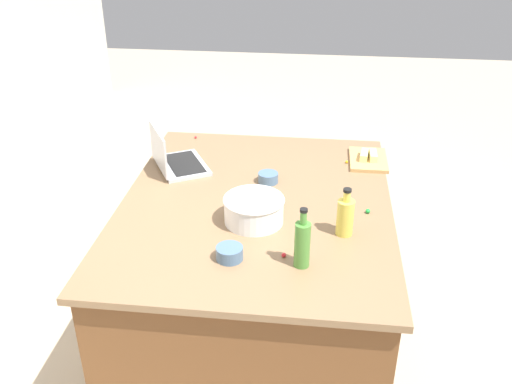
{
  "coord_description": "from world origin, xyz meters",
  "views": [
    {
      "loc": [
        -2.23,
        -0.27,
        2.16
      ],
      "look_at": [
        0.0,
        0.0,
        0.95
      ],
      "focal_mm": 40.09,
      "sensor_mm": 36.0,
      "label": 1
    }
  ],
  "objects_px": {
    "bottle_olive": "(302,243)",
    "ramekin_medium": "(268,178)",
    "laptop": "(175,160)",
    "mixing_bowl_large": "(254,209)",
    "bottle_oil": "(345,216)",
    "ramekin_small": "(230,253)",
    "cutting_board": "(368,160)",
    "butter_stick_right": "(364,155)",
    "butter_stick_left": "(373,155)"
  },
  "relations": [
    {
      "from": "bottle_olive",
      "to": "ramekin_medium",
      "type": "xyz_separation_m",
      "value": [
        0.66,
        0.19,
        -0.07
      ]
    },
    {
      "from": "laptop",
      "to": "mixing_bowl_large",
      "type": "relative_size",
      "value": 1.45
    },
    {
      "from": "bottle_oil",
      "to": "ramekin_small",
      "type": "distance_m",
      "value": 0.5
    },
    {
      "from": "cutting_board",
      "to": "mixing_bowl_large",
      "type": "bearing_deg",
      "value": 142.27
    },
    {
      "from": "bottle_oil",
      "to": "ramekin_small",
      "type": "xyz_separation_m",
      "value": [
        -0.23,
        0.44,
        -0.06
      ]
    },
    {
      "from": "ramekin_small",
      "to": "mixing_bowl_large",
      "type": "bearing_deg",
      "value": -11.75
    },
    {
      "from": "laptop",
      "to": "mixing_bowl_large",
      "type": "bearing_deg",
      "value": -135.57
    },
    {
      "from": "butter_stick_right",
      "to": "butter_stick_left",
      "type": "bearing_deg",
      "value": -87.3
    },
    {
      "from": "bottle_oil",
      "to": "cutting_board",
      "type": "bearing_deg",
      "value": -10.78
    },
    {
      "from": "bottle_olive",
      "to": "bottle_oil",
      "type": "height_order",
      "value": "bottle_olive"
    },
    {
      "from": "bottle_olive",
      "to": "laptop",
      "type": "bearing_deg",
      "value": 41.59
    },
    {
      "from": "bottle_olive",
      "to": "cutting_board",
      "type": "distance_m",
      "value": 1.01
    },
    {
      "from": "laptop",
      "to": "ramekin_small",
      "type": "relative_size",
      "value": 3.63
    },
    {
      "from": "bottle_oil",
      "to": "ramekin_medium",
      "type": "bearing_deg",
      "value": 40.02
    },
    {
      "from": "bottle_oil",
      "to": "bottle_olive",
      "type": "bearing_deg",
      "value": 145.91
    },
    {
      "from": "ramekin_small",
      "to": "bottle_olive",
      "type": "bearing_deg",
      "value": -91.81
    },
    {
      "from": "bottle_olive",
      "to": "butter_stick_left",
      "type": "xyz_separation_m",
      "value": [
        0.96,
        -0.32,
        -0.06
      ]
    },
    {
      "from": "ramekin_medium",
      "to": "butter_stick_left",
      "type": "bearing_deg",
      "value": -60.29
    },
    {
      "from": "cutting_board",
      "to": "ramekin_medium",
      "type": "xyz_separation_m",
      "value": [
        -0.3,
        0.49,
        0.02
      ]
    },
    {
      "from": "laptop",
      "to": "mixing_bowl_large",
      "type": "xyz_separation_m",
      "value": [
        -0.47,
        -0.46,
        0.01
      ]
    },
    {
      "from": "laptop",
      "to": "cutting_board",
      "type": "relative_size",
      "value": 1.36
    },
    {
      "from": "mixing_bowl_large",
      "to": "laptop",
      "type": "bearing_deg",
      "value": 44.43
    },
    {
      "from": "mixing_bowl_large",
      "to": "bottle_oil",
      "type": "xyz_separation_m",
      "value": [
        -0.05,
        -0.38,
        0.02
      ]
    },
    {
      "from": "butter_stick_right",
      "to": "ramekin_small",
      "type": "height_order",
      "value": "butter_stick_right"
    },
    {
      "from": "laptop",
      "to": "mixing_bowl_large",
      "type": "distance_m",
      "value": 0.65
    },
    {
      "from": "bottle_oil",
      "to": "butter_stick_right",
      "type": "relative_size",
      "value": 1.89
    },
    {
      "from": "butter_stick_left",
      "to": "butter_stick_right",
      "type": "relative_size",
      "value": 1.0
    },
    {
      "from": "mixing_bowl_large",
      "to": "ramekin_small",
      "type": "relative_size",
      "value": 2.49
    },
    {
      "from": "laptop",
      "to": "cutting_board",
      "type": "distance_m",
      "value": 0.99
    },
    {
      "from": "bottle_olive",
      "to": "bottle_oil",
      "type": "xyz_separation_m",
      "value": [
        0.24,
        -0.16,
        -0.02
      ]
    },
    {
      "from": "butter_stick_left",
      "to": "butter_stick_right",
      "type": "xyz_separation_m",
      "value": [
        -0.0,
        0.04,
        0.0
      ]
    },
    {
      "from": "cutting_board",
      "to": "bottle_olive",
      "type": "bearing_deg",
      "value": 162.65
    },
    {
      "from": "butter_stick_left",
      "to": "mixing_bowl_large",
      "type": "bearing_deg",
      "value": 140.99
    },
    {
      "from": "mixing_bowl_large",
      "to": "bottle_olive",
      "type": "bearing_deg",
      "value": -143.54
    },
    {
      "from": "ramekin_small",
      "to": "ramekin_medium",
      "type": "bearing_deg",
      "value": -7.22
    },
    {
      "from": "mixing_bowl_large",
      "to": "butter_stick_right",
      "type": "xyz_separation_m",
      "value": [
        0.66,
        -0.49,
        -0.02
      ]
    },
    {
      "from": "bottle_oil",
      "to": "cutting_board",
      "type": "relative_size",
      "value": 0.75
    },
    {
      "from": "laptop",
      "to": "ramekin_small",
      "type": "bearing_deg",
      "value": -152.01
    },
    {
      "from": "laptop",
      "to": "butter_stick_right",
      "type": "height_order",
      "value": "laptop"
    },
    {
      "from": "butter_stick_right",
      "to": "ramekin_small",
      "type": "distance_m",
      "value": 1.09
    },
    {
      "from": "butter_stick_right",
      "to": "mixing_bowl_large",
      "type": "bearing_deg",
      "value": 143.33
    },
    {
      "from": "mixing_bowl_large",
      "to": "ramekin_small",
      "type": "xyz_separation_m",
      "value": [
        -0.28,
        0.06,
        -0.03
      ]
    },
    {
      "from": "laptop",
      "to": "butter_stick_right",
      "type": "distance_m",
      "value": 0.97
    },
    {
      "from": "bottle_olive",
      "to": "ramekin_medium",
      "type": "distance_m",
      "value": 0.69
    },
    {
      "from": "cutting_board",
      "to": "ramekin_small",
      "type": "height_order",
      "value": "ramekin_small"
    },
    {
      "from": "laptop",
      "to": "bottle_olive",
      "type": "xyz_separation_m",
      "value": [
        -0.76,
        -0.67,
        0.05
      ]
    },
    {
      "from": "butter_stick_right",
      "to": "ramekin_medium",
      "type": "bearing_deg",
      "value": 121.84
    },
    {
      "from": "laptop",
      "to": "ramekin_medium",
      "type": "relative_size",
      "value": 3.92
    },
    {
      "from": "mixing_bowl_large",
      "to": "bottle_oil",
      "type": "height_order",
      "value": "bottle_oil"
    },
    {
      "from": "butter_stick_left",
      "to": "ramekin_medium",
      "type": "distance_m",
      "value": 0.59
    }
  ]
}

